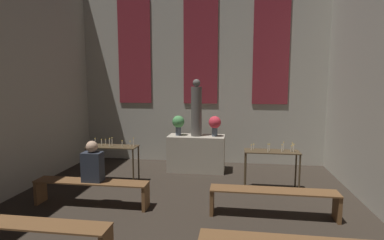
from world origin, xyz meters
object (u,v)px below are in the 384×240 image
Objects in this scene: candle_rack_left at (113,152)px; person_seated at (93,163)px; pew_back_right at (273,197)px; flower_vase_right at (215,124)px; statue at (196,110)px; pew_third_left at (30,232)px; altar at (196,153)px; flower_vase_left at (178,123)px; candle_rack_right at (272,157)px; pew_back_left at (91,188)px.

person_seated is at bearing -83.13° from candle_rack_left.
flower_vase_right is at bearing 114.92° from pew_back_right.
flower_vase_right is (0.48, -0.00, -0.36)m from statue.
pew_back_right is at bearing 27.18° from pew_third_left.
statue is at bearing 0.00° from altar.
pew_third_left is (0.11, -2.99, -0.38)m from candle_rack_left.
flower_vase_left reaches higher than candle_rack_right.
altar is 0.68× the size of pew_third_left.
candle_rack_right is (1.77, -1.24, -0.88)m from statue.
pew_back_left is at bearing 180.00° from pew_back_right.
candle_rack_right is (2.25, -1.24, -0.52)m from flower_vase_left.
flower_vase_right reaches higher than altar.
candle_rack_left is (-1.29, -1.24, -0.52)m from flower_vase_left.
altar is at bearing 180.00° from flower_vase_right.
altar is 1.15m from statue.
flower_vase_left is 0.24× the size of pew_back_left.
statue reaches higher than flower_vase_left.
flower_vase_left is 0.45× the size of candle_rack_left.
altar is 2.18m from candle_rack_right.
statue is 3.28m from pew_back_left.
pew_back_right is 2.83× the size of person_seated.
statue is 4.71m from pew_third_left.
candle_rack_left reaches higher than pew_back_left.
person_seated is (-3.38, -1.29, 0.08)m from candle_rack_right.
flower_vase_left is 0.24× the size of pew_third_left.
statue is (0.00, 0.00, 1.15)m from altar.
person_seated reaches higher than pew_third_left.
flower_vase_right is 3.31m from person_seated.
statue reaches higher than flower_vase_right.
candle_rack_right reaches higher than pew_third_left.
altar is at bearing 0.00° from statue.
candle_rack_right reaches higher than altar.
candle_rack_right reaches higher than pew_back_right.
flower_vase_right is at bearing -0.00° from altar.
candle_rack_left is at bearing 92.19° from pew_third_left.
candle_rack_right is 0.53× the size of pew_third_left.
flower_vase_left is 1.86m from candle_rack_left.
flower_vase_right is (0.95, 0.00, 0.00)m from flower_vase_left.
candle_rack_left is 0.53× the size of pew_back_left.
pew_back_left is 3.30m from pew_back_right.
statue is at bearing 35.02° from candle_rack_left.
pew_third_left is (-1.65, -4.23, -0.11)m from altar.
statue is at bearing 180.00° from flower_vase_right.
person_seated reaches higher than pew_back_right.
altar reaches higher than pew_back_right.
pew_back_right is (1.18, -2.53, -0.90)m from flower_vase_right.
candle_rack_right is (3.54, -0.00, -0.00)m from candle_rack_left.
flower_vase_left and flower_vase_right have the same top height.
person_seated is at bearing -122.45° from statue.
flower_vase_right is at bearing 63.30° from pew_third_left.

